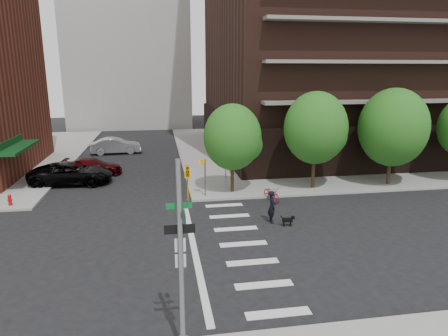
{
  "coord_description": "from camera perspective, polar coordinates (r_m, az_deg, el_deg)",
  "views": [
    {
      "loc": [
        -0.99,
        -18.2,
        8.5
      ],
      "look_at": [
        3.0,
        6.0,
        2.5
      ],
      "focal_mm": 32.0,
      "sensor_mm": 36.0,
      "label": 1
    }
  ],
  "objects": [
    {
      "name": "parked_car_black",
      "position": [
        32.68,
        -20.98,
        -0.73
      ],
      "size": [
        3.13,
        6.24,
        1.7
      ],
      "primitive_type": "imported",
      "rotation": [
        0.0,
        0.0,
        1.52
      ],
      "color": "black",
      "rests_on": "ground"
    },
    {
      "name": "scooter",
      "position": [
        26.97,
        6.82,
        -3.61
      ],
      "size": [
        1.16,
        2.0,
        1.0
      ],
      "primitive_type": "imported",
      "rotation": [
        0.0,
        0.0,
        0.28
      ],
      "color": "maroon",
      "rests_on": "ground"
    },
    {
      "name": "dog",
      "position": [
        22.81,
        9.14,
        -7.32
      ],
      "size": [
        0.7,
        0.25,
        0.59
      ],
      "rotation": [
        0.0,
        0.0,
        -0.1
      ],
      "color": "black",
      "rests_on": "ground"
    },
    {
      "name": "sidewalk_ne",
      "position": [
        47.66,
        17.64,
        2.91
      ],
      "size": [
        39.0,
        33.0,
        0.15
      ],
      "primitive_type": "cube",
      "color": "gray",
      "rests_on": "ground"
    },
    {
      "name": "tree_a",
      "position": [
        27.52,
        1.21,
        4.43
      ],
      "size": [
        4.0,
        4.0,
        5.9
      ],
      "color": "#301E11",
      "rests_on": "sidewalk_ne"
    },
    {
      "name": "tree_b",
      "position": [
        29.14,
        12.95,
        5.6
      ],
      "size": [
        4.5,
        4.5,
        6.65
      ],
      "color": "#301E11",
      "rests_on": "sidewalk_ne"
    },
    {
      "name": "parked_car_silver",
      "position": [
        43.35,
        -15.2,
        3.09
      ],
      "size": [
        2.26,
        5.27,
        1.69
      ],
      "primitive_type": "imported",
      "rotation": [
        0.0,
        0.0,
        1.67
      ],
      "color": "#B1B5BA",
      "rests_on": "ground"
    },
    {
      "name": "traffic_signal",
      "position": [
        12.19,
        -5.99,
        -14.75
      ],
      "size": [
        0.9,
        0.75,
        6.0
      ],
      "color": "slate",
      "rests_on": "sidewalk_s"
    },
    {
      "name": "tree_c",
      "position": [
        31.9,
        23.02,
        5.36
      ],
      "size": [
        5.0,
        5.0,
        6.8
      ],
      "color": "#301E11",
      "rests_on": "sidewalk_ne"
    },
    {
      "name": "crosswalk",
      "position": [
        20.34,
        0.55,
        -10.94
      ],
      "size": [
        3.85,
        13.0,
        0.01
      ],
      "color": "silver",
      "rests_on": "ground"
    },
    {
      "name": "fire_hydrant",
      "position": [
        28.8,
        -28.28,
        -3.96
      ],
      "size": [
        0.24,
        0.24,
        0.73
      ],
      "color": "#A50C0C",
      "rests_on": "sidewalk_nw"
    },
    {
      "name": "parked_car_maroon",
      "position": [
        35.1,
        -18.24,
        0.19
      ],
      "size": [
        2.25,
        4.88,
        1.38
      ],
      "primitive_type": "imported",
      "rotation": [
        0.0,
        0.0,
        1.5
      ],
      "color": "#360407",
      "rests_on": "ground"
    },
    {
      "name": "ground",
      "position": [
        20.11,
        -5.78,
        -11.33
      ],
      "size": [
        120.0,
        120.0,
        0.0
      ],
      "primitive_type": "plane",
      "color": "black",
      "rests_on": "ground"
    },
    {
      "name": "pedestrian_signal",
      "position": [
        27.15,
        -2.08,
        -0.43
      ],
      "size": [
        2.18,
        0.67,
        2.6
      ],
      "color": "slate",
      "rests_on": "sidewalk_ne"
    },
    {
      "name": "dog_walker",
      "position": [
        23.05,
        6.86,
        -5.5
      ],
      "size": [
        0.7,
        0.47,
        1.88
      ],
      "primitive_type": "imported",
      "rotation": [
        0.0,
        0.0,
        1.54
      ],
      "color": "black",
      "rests_on": "ground"
    }
  ]
}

